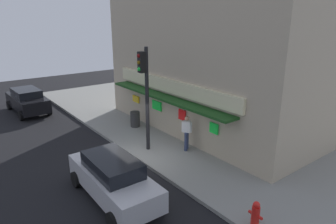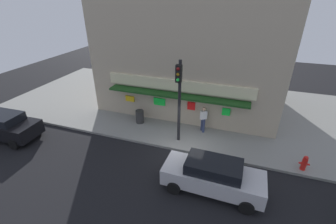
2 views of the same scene
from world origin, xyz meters
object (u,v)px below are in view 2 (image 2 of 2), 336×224
at_px(parked_car_silver, 213,176).
at_px(fire_hydrant, 304,163).
at_px(traffic_light, 179,92).
at_px(pedestrian, 203,118).
at_px(trash_can, 140,117).
at_px(parked_car_black, 4,125).

bearing_deg(parked_car_silver, fire_hydrant, 32.68).
bearing_deg(parked_car_silver, traffic_light, 129.36).
bearing_deg(pedestrian, trash_can, -176.62).
relative_size(fire_hydrant, trash_can, 0.92).
bearing_deg(traffic_light, pedestrian, 51.96).
xyz_separation_m(pedestrian, parked_car_black, (-11.82, -4.50, -0.24)).
height_order(pedestrian, parked_car_black, pedestrian).
bearing_deg(pedestrian, parked_car_silver, -73.80).
xyz_separation_m(fire_hydrant, trash_can, (-10.03, 1.74, 0.05)).
xyz_separation_m(pedestrian, parked_car_silver, (1.37, -4.73, -0.26)).
distance_m(traffic_light, pedestrian, 3.01).
bearing_deg(fire_hydrant, parked_car_silver, -147.32).
xyz_separation_m(parked_car_silver, parked_car_black, (-13.19, 0.23, 0.02)).
height_order(traffic_light, fire_hydrant, traffic_light).
xyz_separation_m(fire_hydrant, pedestrian, (-5.64, 2.00, 0.54)).
height_order(fire_hydrant, parked_car_black, parked_car_black).
distance_m(traffic_light, fire_hydrant, 7.43).
relative_size(fire_hydrant, pedestrian, 0.48).
bearing_deg(fire_hydrant, pedestrian, 160.48).
height_order(fire_hydrant, pedestrian, pedestrian).
bearing_deg(trash_can, pedestrian, 3.38).
height_order(trash_can, parked_car_silver, parked_car_silver).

